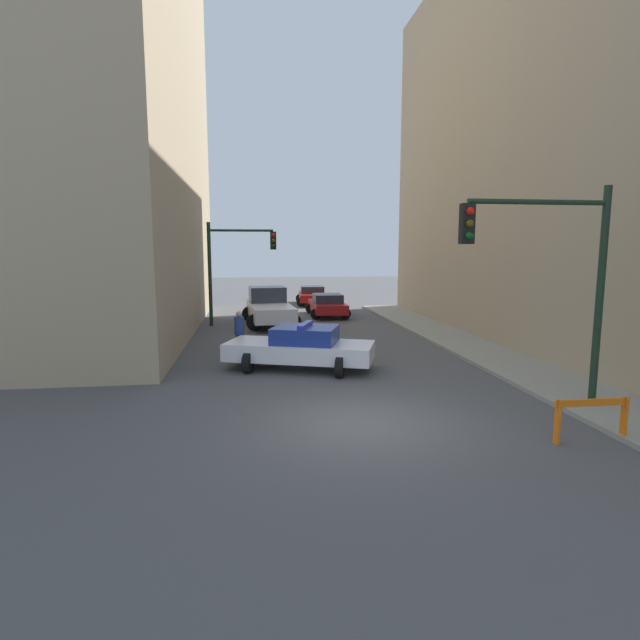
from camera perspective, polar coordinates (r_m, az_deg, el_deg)
ground_plane at (r=11.38m, az=4.48°, el=-11.73°), size 120.00×120.00×0.00m
sidewalk_right at (r=14.01m, az=30.44°, el=-8.78°), size 2.40×44.00×0.12m
building_corner_left at (r=27.00m, az=-30.58°, el=19.92°), size 14.00×20.00×19.80m
traffic_light_near at (r=12.90m, az=25.42°, el=5.87°), size 3.64×0.35×5.20m
traffic_light_far at (r=25.68m, az=-10.07°, el=6.92°), size 3.44×0.35×5.20m
police_car at (r=16.13m, az=-2.18°, el=-3.12°), size 5.05×3.30×1.52m
white_truck at (r=25.87m, az=-5.83°, el=1.48°), size 2.92×5.54×1.90m
parked_car_near at (r=28.92m, az=0.85°, el=1.75°), size 2.30×4.32×1.31m
parked_car_mid at (r=35.23m, az=-0.90°, el=2.88°), size 2.47×4.41×1.31m
pedestrian_crossing at (r=18.25m, az=-9.20°, el=-1.48°), size 0.47×0.47×1.66m
barrier_mid at (r=11.49m, az=28.62°, el=-9.29°), size 1.60×0.18×0.90m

